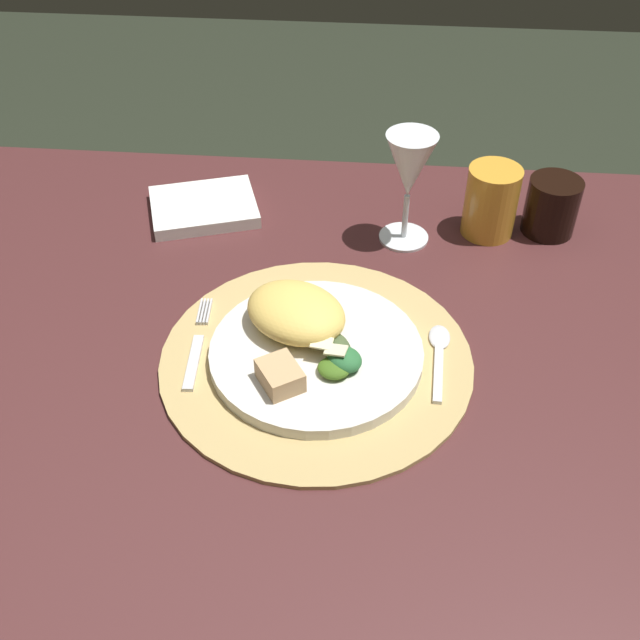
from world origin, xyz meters
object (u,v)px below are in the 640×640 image
dark_tumbler (552,206)px  dining_table (308,442)px  dinner_plate (316,353)px  spoon (439,349)px  wine_glass (409,170)px  napkin (204,207)px  fork (197,347)px  amber_tumbler (491,201)px

dark_tumbler → dining_table: bearing=-141.0°
dinner_plate → spoon: (0.14, 0.02, -0.01)m
spoon → wine_glass: wine_glass is taller
spoon → napkin: bearing=141.0°
fork → amber_tumbler: 0.45m
dinner_plate → amber_tumbler: size_ratio=2.47×
wine_glass → fork: bearing=-133.9°
napkin → dark_tumbler: 0.49m
dinner_plate → amber_tumbler: amber_tumbler is taller
dinner_plate → fork: bearing=178.6°
napkin → wine_glass: wine_glass is taller
amber_tumbler → fork: bearing=-142.2°
dinner_plate → spoon: size_ratio=1.95×
napkin → dark_tumbler: (0.49, -0.00, 0.03)m
fork → dark_tumbler: size_ratio=1.94×
dinner_plate → fork: 0.14m
amber_tumbler → wine_glass: bearing=-166.8°
dining_table → fork: fork is taller
wine_glass → dark_tumbler: 0.22m
dining_table → wine_glass: wine_glass is taller
fork → wine_glass: 0.36m
amber_tumbler → napkin: bearing=178.2°
dinner_plate → napkin: bearing=123.1°
spoon → dark_tumbler: bearing=59.1°
spoon → dark_tumbler: (0.16, 0.27, 0.03)m
dining_table → spoon: (0.16, -0.01, 0.20)m
napkin → dark_tumbler: size_ratio=1.86×
dining_table → dark_tumbler: 0.47m
dinner_plate → fork: size_ratio=1.59×
spoon → napkin: (-0.33, 0.27, 0.00)m
napkin → amber_tumbler: size_ratio=1.50×
dining_table → wine_glass: size_ratio=8.02×
wine_glass → amber_tumbler: size_ratio=1.60×
dining_table → fork: 0.24m
dinner_plate → dark_tumbler: dark_tumbler is taller
wine_glass → amber_tumbler: 0.13m
wine_glass → dinner_plate: bearing=-111.5°
dark_tumbler → napkin: bearing=179.7°
wine_glass → amber_tumbler: (0.12, 0.03, -0.06)m
dinner_plate → amber_tumbler: bearing=52.4°
dining_table → dinner_plate: (0.02, -0.03, 0.20)m
wine_glass → dining_table: bearing=-117.7°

